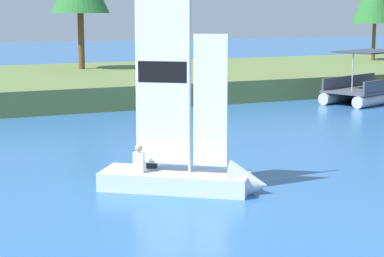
# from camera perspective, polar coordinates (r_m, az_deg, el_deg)

# --- Properties ---
(shore_bank) EXTENTS (80.00, 15.67, 1.15)m
(shore_bank) POSITION_cam_1_polar(r_m,az_deg,el_deg) (40.65, -10.14, 3.54)
(shore_bank) COLOR #5B703D
(shore_bank) RESTS_ON ground
(sailboat) EXTENTS (4.29, 3.72, 6.37)m
(sailboat) POSITION_cam_1_polar(r_m,az_deg,el_deg) (18.55, 0.58, -3.67)
(sailboat) COLOR silver
(sailboat) RESTS_ON ground
(pontoon_boat) EXTENTS (5.88, 4.24, 2.65)m
(pontoon_boat) POSITION_cam_1_polar(r_m,az_deg,el_deg) (37.65, 14.04, 3.10)
(pontoon_boat) COLOR #B2B2B7
(pontoon_boat) RESTS_ON ground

